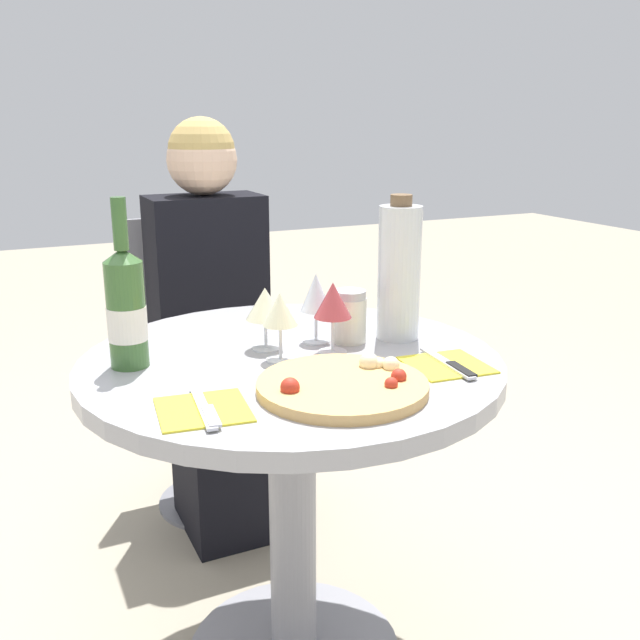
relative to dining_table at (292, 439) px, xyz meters
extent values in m
cylinder|color=gray|center=(0.00, 0.00, -0.19)|extent=(0.10, 0.10, 0.68)
cylinder|color=#9E9EA3|center=(0.00, 0.00, 0.17)|extent=(0.86, 0.86, 0.04)
cylinder|color=slate|center=(0.05, 0.75, -0.55)|extent=(0.37, 0.37, 0.01)
cylinder|color=slate|center=(0.05, 0.75, -0.33)|extent=(0.06, 0.06, 0.44)
cube|color=slate|center=(0.05, 0.75, -0.09)|extent=(0.41, 0.41, 0.03)
cube|color=slate|center=(0.05, 0.94, 0.14)|extent=(0.41, 0.02, 0.44)
cube|color=black|center=(0.05, 0.59, -0.32)|extent=(0.28, 0.31, 0.47)
cube|color=black|center=(0.05, 0.75, 0.18)|extent=(0.33, 0.19, 0.52)
sphere|color=#DBB293|center=(0.05, 0.75, 0.54)|extent=(0.20, 0.20, 0.20)
sphere|color=tan|center=(0.05, 0.75, 0.57)|extent=(0.19, 0.19, 0.19)
cylinder|color=tan|center=(0.01, -0.22, 0.19)|extent=(0.31, 0.31, 0.02)
sphere|color=beige|center=(0.12, -0.19, 0.21)|extent=(0.03, 0.03, 0.03)
sphere|color=beige|center=(0.11, -0.17, 0.21)|extent=(0.03, 0.03, 0.03)
sphere|color=#B22D1E|center=(0.07, -0.28, 0.21)|extent=(0.02, 0.02, 0.02)
sphere|color=#B22D1E|center=(0.10, -0.25, 0.21)|extent=(0.03, 0.03, 0.03)
sphere|color=beige|center=(0.09, -0.17, 0.21)|extent=(0.04, 0.04, 0.04)
sphere|color=#B22D1E|center=(-0.09, -0.22, 0.21)|extent=(0.03, 0.03, 0.03)
cylinder|color=#38602D|center=(-0.31, 0.09, 0.29)|extent=(0.07, 0.07, 0.21)
cone|color=#38602D|center=(-0.31, 0.09, 0.41)|extent=(0.07, 0.07, 0.03)
cylinder|color=#38602D|center=(-0.31, 0.09, 0.47)|extent=(0.03, 0.03, 0.10)
cylinder|color=silver|center=(-0.31, 0.09, 0.27)|extent=(0.08, 0.08, 0.07)
cylinder|color=silver|center=(0.27, 0.02, 0.33)|extent=(0.09, 0.09, 0.29)
cylinder|color=brown|center=(0.27, 0.02, 0.49)|extent=(0.05, 0.05, 0.02)
cylinder|color=silver|center=(0.16, 0.04, 0.23)|extent=(0.07, 0.07, 0.10)
cylinder|color=#B2B2B7|center=(0.16, 0.04, 0.29)|extent=(0.07, 0.07, 0.02)
cylinder|color=silver|center=(-0.03, 0.07, 0.19)|extent=(0.06, 0.06, 0.00)
cylinder|color=silver|center=(-0.03, 0.07, 0.22)|extent=(0.01, 0.01, 0.06)
cone|color=beige|center=(-0.03, 0.07, 0.28)|extent=(0.08, 0.08, 0.07)
cylinder|color=silver|center=(-0.03, -0.01, 0.19)|extent=(0.06, 0.06, 0.00)
cylinder|color=silver|center=(-0.03, -0.01, 0.22)|extent=(0.01, 0.01, 0.07)
cone|color=beige|center=(-0.03, -0.01, 0.29)|extent=(0.07, 0.07, 0.07)
cylinder|color=silver|center=(0.09, -0.01, 0.19)|extent=(0.06, 0.06, 0.00)
cylinder|color=silver|center=(0.09, -0.01, 0.22)|extent=(0.01, 0.01, 0.07)
cone|color=#9E383D|center=(0.09, -0.01, 0.30)|extent=(0.08, 0.08, 0.07)
cylinder|color=silver|center=(0.09, 0.07, 0.19)|extent=(0.06, 0.06, 0.00)
cylinder|color=silver|center=(0.09, 0.07, 0.22)|extent=(0.01, 0.01, 0.07)
cone|color=silver|center=(0.09, 0.07, 0.30)|extent=(0.07, 0.07, 0.08)
cube|color=yellow|center=(-0.24, -0.19, 0.19)|extent=(0.17, 0.17, 0.00)
cube|color=silver|center=(-0.24, -0.19, 0.19)|extent=(0.04, 0.19, 0.00)
cube|color=silver|center=(-0.24, -0.24, 0.19)|extent=(0.03, 0.09, 0.00)
cube|color=yellow|center=(0.26, -0.18, 0.19)|extent=(0.16, 0.16, 0.00)
cube|color=silver|center=(0.26, -0.18, 0.19)|extent=(0.04, 0.19, 0.00)
cube|color=black|center=(0.26, -0.23, 0.19)|extent=(0.03, 0.09, 0.00)
camera|label=1|loc=(-0.54, -1.28, 0.66)|focal=40.00mm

